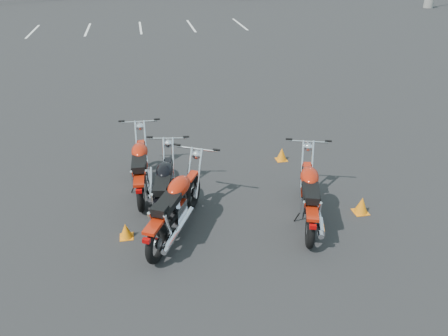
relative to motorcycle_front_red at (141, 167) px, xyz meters
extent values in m
plane|color=black|center=(1.43, -1.19, -0.52)|extent=(120.00, 120.00, 0.00)
torus|color=black|center=(0.03, 0.81, -0.19)|extent=(0.15, 0.67, 0.66)
cylinder|color=silver|center=(0.03, 0.81, -0.19)|extent=(0.12, 0.18, 0.18)
torus|color=black|center=(-0.05, -0.79, -0.19)|extent=(0.15, 0.67, 0.66)
cylinder|color=silver|center=(-0.05, -0.79, -0.19)|extent=(0.12, 0.18, 0.18)
cube|color=black|center=(-0.01, 0.01, -0.15)|extent=(0.17, 1.17, 0.07)
cube|color=silver|center=(-0.01, -0.05, -0.08)|extent=(0.33, 0.43, 0.33)
cylinder|color=silver|center=(-0.01, -0.05, 0.12)|extent=(0.23, 0.29, 0.29)
ellipsoid|color=#AD200A|center=(0.00, 0.21, 0.27)|extent=(0.37, 0.66, 0.28)
cube|color=black|center=(-0.03, -0.32, 0.25)|extent=(0.32, 0.62, 0.11)
cube|color=black|center=(-0.04, -0.60, 0.30)|extent=(0.25, 0.21, 0.13)
cube|color=#AD200A|center=(-0.05, -0.81, 0.16)|extent=(0.22, 0.47, 0.06)
cube|color=#AD200A|center=(0.03, 0.81, 0.16)|extent=(0.16, 0.38, 0.04)
cylinder|color=silver|center=(0.09, -0.63, 0.09)|extent=(0.06, 0.21, 0.43)
cylinder|color=silver|center=(-0.17, -0.62, 0.09)|extent=(0.06, 0.21, 0.43)
cylinder|color=silver|center=(0.15, -0.33, -0.21)|extent=(0.16, 1.22, 0.14)
cylinder|color=silver|center=(0.13, -0.68, -0.19)|extent=(0.15, 0.40, 0.15)
cylinder|color=silver|center=(0.13, 0.94, 0.16)|extent=(0.07, 0.44, 0.87)
cylinder|color=silver|center=(-0.07, 0.95, 0.16)|extent=(0.07, 0.44, 0.87)
sphere|color=silver|center=(0.04, 1.12, 0.45)|extent=(0.19, 0.19, 0.18)
cylinder|color=silver|center=(0.04, 1.14, 0.56)|extent=(0.78, 0.07, 0.03)
cylinder|color=black|center=(0.43, 1.10, 0.61)|extent=(0.13, 0.05, 0.04)
cylinder|color=black|center=(-0.34, 1.14, 0.61)|extent=(0.13, 0.05, 0.04)
cylinder|color=black|center=(-0.17, -0.09, -0.36)|extent=(0.17, 0.03, 0.33)
cube|color=#990505|center=(-0.06, -1.10, 0.09)|extent=(0.11, 0.07, 0.07)
torus|color=black|center=(0.55, -0.14, -0.20)|extent=(0.23, 0.65, 0.64)
cylinder|color=silver|center=(0.55, -0.14, -0.20)|extent=(0.14, 0.19, 0.17)
torus|color=black|center=(0.28, -1.67, -0.20)|extent=(0.23, 0.65, 0.64)
cylinder|color=silver|center=(0.28, -1.67, -0.20)|extent=(0.14, 0.19, 0.17)
cube|color=black|center=(0.41, -0.90, -0.16)|extent=(0.30, 1.13, 0.06)
cube|color=silver|center=(0.40, -0.96, -0.09)|extent=(0.37, 0.45, 0.32)
cylinder|color=silver|center=(0.40, -0.96, 0.10)|extent=(0.26, 0.30, 0.28)
ellipsoid|color=black|center=(0.44, -0.71, 0.25)|extent=(0.43, 0.67, 0.27)
cube|color=black|center=(0.36, -1.22, 0.23)|extent=(0.38, 0.63, 0.11)
cube|color=black|center=(0.31, -1.48, 0.27)|extent=(0.27, 0.23, 0.13)
cube|color=black|center=(0.27, -1.69, 0.14)|extent=(0.27, 0.48, 0.05)
cube|color=black|center=(0.55, -0.14, 0.14)|extent=(0.20, 0.38, 0.04)
cylinder|color=silver|center=(0.43, -1.53, 0.07)|extent=(0.09, 0.20, 0.42)
cylinder|color=silver|center=(0.18, -1.49, 0.07)|extent=(0.09, 0.20, 0.42)
cylinder|color=silver|center=(0.52, -1.25, -0.22)|extent=(0.30, 1.18, 0.14)
cylinder|color=silver|center=(0.47, -1.59, -0.20)|extent=(0.19, 0.40, 0.14)
cylinder|color=silver|center=(0.66, -0.03, 0.14)|extent=(0.12, 0.43, 0.85)
cylinder|color=silver|center=(0.47, 0.01, 0.14)|extent=(0.12, 0.43, 0.85)
sphere|color=silver|center=(0.60, 0.16, 0.42)|extent=(0.20, 0.20, 0.17)
cylinder|color=silver|center=(0.60, 0.18, 0.53)|extent=(0.75, 0.16, 0.03)
cylinder|color=black|center=(0.97, 0.09, 0.57)|extent=(0.13, 0.06, 0.04)
cylinder|color=black|center=(0.23, 0.22, 0.57)|extent=(0.13, 0.06, 0.04)
cylinder|color=black|center=(0.24, -0.98, -0.36)|extent=(0.17, 0.05, 0.32)
cube|color=#990505|center=(0.22, -1.97, 0.07)|extent=(0.12, 0.08, 0.06)
torus|color=black|center=(0.94, -0.89, -0.18)|extent=(0.43, 0.67, 0.69)
cylinder|color=silver|center=(0.94, -0.89, -0.18)|extent=(0.19, 0.22, 0.18)
torus|color=black|center=(0.17, -2.36, -0.18)|extent=(0.43, 0.67, 0.69)
cylinder|color=silver|center=(0.17, -2.36, -0.18)|extent=(0.19, 0.22, 0.18)
cube|color=black|center=(0.55, -1.63, -0.13)|extent=(0.66, 1.12, 0.07)
cube|color=silver|center=(0.53, -1.68, -0.06)|extent=(0.49, 0.53, 0.34)
cylinder|color=silver|center=(0.53, -1.68, 0.14)|extent=(0.34, 0.36, 0.30)
ellipsoid|color=#AD200A|center=(0.65, -1.44, 0.30)|extent=(0.62, 0.75, 0.29)
cube|color=black|center=(0.39, -1.93, 0.28)|extent=(0.56, 0.70, 0.11)
cube|color=black|center=(0.26, -2.18, 0.32)|extent=(0.32, 0.30, 0.14)
cube|color=#AD200A|center=(0.15, -2.38, 0.18)|extent=(0.41, 0.52, 0.06)
cube|color=#AD200A|center=(0.94, -0.89, 0.18)|extent=(0.31, 0.41, 0.05)
cylinder|color=silver|center=(0.37, -2.27, 0.11)|extent=(0.15, 0.21, 0.45)
cylinder|color=silver|center=(0.12, -2.15, 0.11)|extent=(0.15, 0.21, 0.45)
cylinder|color=silver|center=(0.55, -2.02, -0.20)|extent=(0.68, 1.17, 0.15)
cylinder|color=silver|center=(0.38, -2.34, -0.18)|extent=(0.31, 0.42, 0.15)
cylinder|color=silver|center=(1.09, -0.82, 0.19)|extent=(0.26, 0.43, 0.90)
cylinder|color=silver|center=(0.91, -0.72, 0.19)|extent=(0.26, 0.43, 0.90)
sphere|color=silver|center=(1.09, -0.61, 0.49)|extent=(0.25, 0.25, 0.18)
cylinder|color=silver|center=(1.10, -0.59, 0.60)|extent=(0.73, 0.40, 0.03)
cylinder|color=black|center=(1.44, -0.79, 0.65)|extent=(0.14, 0.10, 0.04)
cylinder|color=black|center=(0.73, -0.42, 0.65)|extent=(0.14, 0.10, 0.04)
cylinder|color=black|center=(0.36, -1.65, -0.35)|extent=(0.17, 0.11, 0.34)
cube|color=#990505|center=(0.02, -2.65, 0.11)|extent=(0.13, 0.11, 0.07)
torus|color=black|center=(3.25, -0.93, -0.19)|extent=(0.32, 0.67, 0.67)
cylinder|color=silver|center=(3.25, -0.93, -0.19)|extent=(0.16, 0.20, 0.18)
torus|color=black|center=(2.75, -2.47, -0.19)|extent=(0.32, 0.67, 0.67)
cylinder|color=silver|center=(2.75, -2.47, -0.19)|extent=(0.16, 0.20, 0.18)
cube|color=black|center=(3.00, -1.70, -0.14)|extent=(0.47, 1.15, 0.07)
cube|color=silver|center=(2.99, -1.76, -0.08)|extent=(0.43, 0.50, 0.33)
cylinder|color=silver|center=(2.99, -1.76, 0.12)|extent=(0.30, 0.33, 0.29)
ellipsoid|color=#AD200A|center=(3.07, -1.51, 0.28)|extent=(0.52, 0.72, 0.29)
cube|color=black|center=(2.90, -2.02, 0.26)|extent=(0.46, 0.67, 0.11)
cube|color=black|center=(2.82, -2.29, 0.30)|extent=(0.29, 0.27, 0.13)
cube|color=#AD200A|center=(2.75, -2.49, 0.16)|extent=(0.33, 0.51, 0.06)
cube|color=#AD200A|center=(3.25, -0.93, 0.16)|extent=(0.25, 0.40, 0.04)
cylinder|color=silver|center=(2.93, -2.35, 0.09)|extent=(0.12, 0.21, 0.44)
cylinder|color=silver|center=(2.68, -2.27, 0.09)|extent=(0.12, 0.21, 0.44)
cylinder|color=silver|center=(3.07, -2.08, -0.21)|extent=(0.47, 1.20, 0.14)
cylinder|color=silver|center=(2.96, -2.42, -0.19)|extent=(0.25, 0.42, 0.15)
cylinder|color=silver|center=(3.39, -0.84, 0.17)|extent=(0.18, 0.44, 0.88)
cylinder|color=silver|center=(3.20, -0.78, 0.17)|extent=(0.18, 0.44, 0.88)
sphere|color=silver|center=(3.35, -0.64, 0.46)|extent=(0.22, 0.22, 0.18)
cylinder|color=silver|center=(3.36, -0.62, 0.57)|extent=(0.75, 0.27, 0.03)
cylinder|color=black|center=(3.72, -0.76, 0.61)|extent=(0.14, 0.08, 0.04)
cylinder|color=black|center=(2.98, -0.52, 0.61)|extent=(0.14, 0.08, 0.04)
cylinder|color=black|center=(2.82, -1.76, -0.36)|extent=(0.17, 0.08, 0.33)
cube|color=#990505|center=(2.66, -2.77, 0.09)|extent=(0.13, 0.10, 0.07)
cone|color=orange|center=(3.30, 0.76, -0.36)|extent=(0.24, 0.24, 0.30)
cube|color=orange|center=(3.30, 0.76, -0.52)|extent=(0.26, 0.26, 0.01)
cone|color=orange|center=(4.12, -1.70, -0.35)|extent=(0.26, 0.26, 0.32)
cube|color=orange|center=(4.12, -1.70, -0.52)|extent=(0.28, 0.28, 0.01)
cone|color=orange|center=(-0.34, -1.63, -0.38)|extent=(0.22, 0.22, 0.27)
cube|color=orange|center=(-0.34, -1.63, -0.52)|extent=(0.24, 0.24, 0.01)
cylinder|color=gray|center=(21.88, 22.89, -0.12)|extent=(0.70, 0.70, 0.80)
cube|color=silver|center=(-5.57, 18.81, -0.52)|extent=(0.12, 4.00, 0.01)
cube|color=silver|center=(-2.57, 18.81, -0.52)|extent=(0.12, 4.00, 0.01)
cube|color=silver|center=(0.43, 18.81, -0.52)|extent=(0.12, 4.00, 0.01)
cube|color=silver|center=(3.43, 18.81, -0.52)|extent=(0.12, 4.00, 0.01)
cube|color=silver|center=(6.43, 18.81, -0.52)|extent=(0.12, 4.00, 0.01)
camera|label=1|loc=(0.15, -8.13, 4.22)|focal=35.00mm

